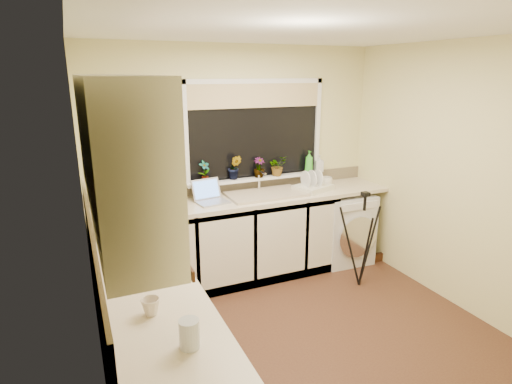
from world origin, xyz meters
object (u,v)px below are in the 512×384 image
Objects in this scene: tripod at (362,240)px; glass_jug at (189,334)px; laptop at (210,196)px; steel_jar at (142,265)px; microwave at (128,209)px; plant_d at (277,166)px; soap_bottle_clear at (319,163)px; cup_back at (326,182)px; plant_a at (205,172)px; soap_bottle_green at (309,161)px; dish_rack at (313,188)px; washing_machine at (342,227)px; plant_b at (235,167)px; kettle at (142,244)px; cup_left at (151,307)px; plant_c at (259,167)px.

glass_jug is (-2.20, -1.53, 0.46)m from tripod.
laptop is 3.02× the size of steel_jar.
microwave is 1.81m from plant_d.
soap_bottle_clear is at bearing -0.81° from plant_d.
laptop reaches higher than cup_back.
cup_back is (2.29, 1.37, -0.00)m from steel_jar.
plant_a reaches higher than cup_back.
soap_bottle_green reaches higher than cup_back.
steel_jar is 2.67m from cup_back.
washing_machine is at bearing -22.35° from dish_rack.
plant_b is 1.36× the size of soap_bottle_clear.
steel_jar is 1.80m from plant_a.
plant_a is 1.05× the size of plant_d.
plant_b is at bearing 51.28° from steel_jar.
microwave reaches higher than washing_machine.
washing_machine is 3.84× the size of kettle.
kettle is 1.88× the size of steel_jar.
plant_b is 1.09m from cup_back.
laptop is 0.97m from microwave.
microwave is at bearing -167.89° from cup_back.
plant_d is (-0.74, 0.25, 0.75)m from washing_machine.
tripod is at bearing 10.57° from kettle.
soap_bottle_clear is (2.27, 1.51, 0.19)m from steel_jar.
dish_rack is 1.62× the size of soap_bottle_green.
plant_d is at bearing 111.12° from tripod.
soap_bottle_green reaches higher than cup_left.
cup_back is (0.22, 0.08, 0.02)m from dish_rack.
soap_bottle_green is (-0.14, 0.88, 0.66)m from tripod.
steel_jar is (-0.08, 0.88, -0.01)m from glass_jug.
kettle is at bearing -154.66° from washing_machine.
washing_machine is 1.77m from plant_a.
soap_bottle_green is at bearing 0.22° from plant_c.
washing_machine is at bearing -10.97° from laptop.
cup_back is at bearing -7.29° from laptop.
dish_rack is 3.90× the size of cup_left.
kettle is 2.29m from dish_rack.
tripod reaches higher than cup_left.
kettle reaches higher than dish_rack.
microwave reaches higher than kettle.
microwave reaches higher than laptop.
plant_c is at bearing 177.48° from plant_d.
microwave is at bearing -164.41° from soap_bottle_clear.
dish_rack is (-0.41, 0.02, 0.52)m from washing_machine.
washing_machine is at bearing 35.51° from cup_left.
washing_machine is 0.66m from tripod.
steel_jar is at bearing -175.40° from tripod.
cup_back is (2.25, 1.14, -0.05)m from kettle.
glass_jug reaches higher than cup_back.
laptop is 1.47× the size of plant_a.
plant_c is 1.13× the size of soap_bottle_clear.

